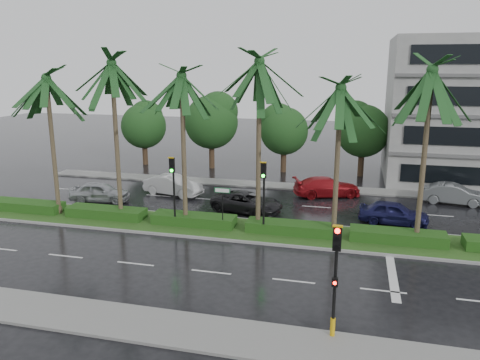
% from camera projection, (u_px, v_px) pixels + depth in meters
% --- Properties ---
extents(ground, '(120.00, 120.00, 0.00)m').
position_uv_depth(ground, '(237.00, 236.00, 27.33)').
color(ground, black).
rests_on(ground, ground).
extents(near_sidewalk, '(40.00, 2.40, 0.12)m').
position_uv_depth(near_sidewalk, '(170.00, 328.00, 17.71)').
color(near_sidewalk, slate).
rests_on(near_sidewalk, ground).
extents(far_sidewalk, '(40.00, 2.00, 0.12)m').
position_uv_depth(far_sidewalk, '(273.00, 185.00, 38.61)').
color(far_sidewalk, slate).
rests_on(far_sidewalk, ground).
extents(median, '(36.00, 4.00, 0.15)m').
position_uv_depth(median, '(241.00, 229.00, 28.25)').
color(median, gray).
rests_on(median, ground).
extents(hedge, '(35.20, 1.40, 0.60)m').
position_uv_depth(hedge, '(241.00, 224.00, 28.16)').
color(hedge, '#173E11').
rests_on(hedge, median).
extents(lane_markings, '(34.00, 13.06, 0.01)m').
position_uv_depth(lane_markings, '(287.00, 244.00, 26.21)').
color(lane_markings, silver).
rests_on(lane_markings, ground).
extents(palm_row, '(26.30, 4.20, 10.60)m').
position_uv_depth(palm_row, '(220.00, 85.00, 26.50)').
color(palm_row, '#443727').
rests_on(palm_row, median).
extents(signal_near, '(0.34, 0.45, 4.36)m').
position_uv_depth(signal_near, '(335.00, 276.00, 16.47)').
color(signal_near, black).
rests_on(signal_near, near_sidewalk).
extents(signal_median_left, '(0.34, 0.42, 4.36)m').
position_uv_depth(signal_median_left, '(173.00, 181.00, 27.83)').
color(signal_median_left, black).
rests_on(signal_median_left, median).
extents(signal_median_right, '(0.34, 0.42, 4.36)m').
position_uv_depth(signal_median_right, '(264.00, 187.00, 26.54)').
color(signal_median_right, black).
rests_on(signal_median_right, median).
extents(street_sign, '(0.95, 0.09, 2.60)m').
position_uv_depth(street_sign, '(222.00, 198.00, 27.50)').
color(street_sign, black).
rests_on(street_sign, median).
extents(bg_trees, '(32.95, 5.49, 7.93)m').
position_uv_depth(bg_trees, '(302.00, 123.00, 42.42)').
color(bg_trees, '#3C271B').
rests_on(bg_trees, ground).
extents(car_silver, '(2.49, 4.53, 1.46)m').
position_uv_depth(car_silver, '(100.00, 192.00, 34.12)').
color(car_silver, '#9FA3A7').
rests_on(car_silver, ground).
extents(car_white, '(2.56, 4.86, 1.52)m').
position_uv_depth(car_white, '(173.00, 185.00, 35.89)').
color(car_white, '#B8B8B8').
rests_on(car_white, ground).
extents(car_darkgrey, '(3.38, 5.30, 1.36)m').
position_uv_depth(car_darkgrey, '(247.00, 202.00, 31.71)').
color(car_darkgrey, black).
rests_on(car_darkgrey, ground).
extents(car_red, '(3.69, 5.45, 1.47)m').
position_uv_depth(car_red, '(327.00, 187.00, 35.54)').
color(car_red, maroon).
rests_on(car_red, ground).
extents(car_blue, '(2.13, 4.39, 1.44)m').
position_uv_depth(car_blue, '(394.00, 213.00, 29.32)').
color(car_blue, '#18194A').
rests_on(car_blue, ground).
extents(car_grey, '(2.16, 4.56, 1.45)m').
position_uv_depth(car_grey, '(454.00, 194.00, 33.57)').
color(car_grey, slate).
rests_on(car_grey, ground).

